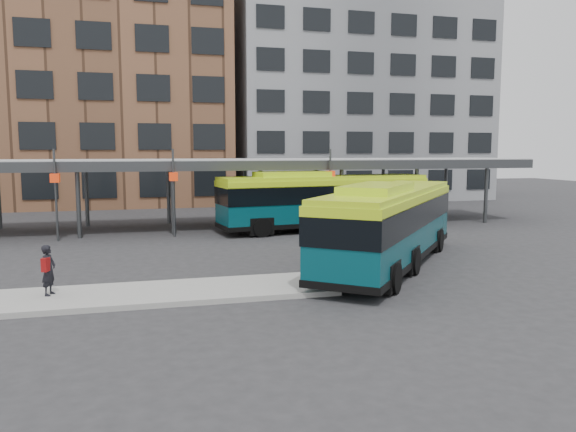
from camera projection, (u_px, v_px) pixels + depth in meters
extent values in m
plane|color=#28282B|center=(267.00, 270.00, 22.29)|extent=(120.00, 120.00, 0.00)
cube|color=gray|center=(120.00, 296.00, 18.00)|extent=(14.00, 3.00, 0.18)
cube|color=#999B9E|center=(220.00, 162.00, 34.30)|extent=(40.00, 6.00, 0.35)
cube|color=#383A3D|center=(227.00, 166.00, 31.44)|extent=(40.00, 0.15, 0.55)
cylinder|color=#383A3D|center=(78.00, 203.00, 30.11)|extent=(0.24, 0.24, 3.80)
cylinder|color=#383A3D|center=(87.00, 196.00, 34.91)|extent=(0.24, 0.24, 3.80)
cylinder|color=#383A3D|center=(173.00, 201.00, 31.38)|extent=(0.24, 0.24, 3.80)
cylinder|color=#383A3D|center=(169.00, 194.00, 36.18)|extent=(0.24, 0.24, 3.80)
cylinder|color=#383A3D|center=(260.00, 199.00, 32.65)|extent=(0.24, 0.24, 3.80)
cylinder|color=#383A3D|center=(245.00, 193.00, 37.45)|extent=(0.24, 0.24, 3.80)
cylinder|color=#383A3D|center=(341.00, 197.00, 33.93)|extent=(0.24, 0.24, 3.80)
cylinder|color=#383A3D|center=(316.00, 191.00, 38.73)|extent=(0.24, 0.24, 3.80)
cylinder|color=#383A3D|center=(416.00, 195.00, 35.20)|extent=(0.24, 0.24, 3.80)
cylinder|color=#383A3D|center=(383.00, 190.00, 40.00)|extent=(0.24, 0.24, 3.80)
cylinder|color=#383A3D|center=(486.00, 194.00, 36.47)|extent=(0.24, 0.24, 3.80)
cylinder|color=#383A3D|center=(446.00, 189.00, 41.27)|extent=(0.24, 0.24, 3.80)
cylinder|color=#383A3D|center=(56.00, 195.00, 29.03)|extent=(0.12, 0.12, 4.80)
cube|color=red|center=(55.00, 178.00, 28.92)|extent=(0.45, 0.45, 0.45)
cylinder|color=#383A3D|center=(174.00, 193.00, 30.55)|extent=(0.12, 0.12, 4.80)
cube|color=red|center=(173.00, 177.00, 30.45)|extent=(0.45, 0.45, 0.45)
cylinder|color=#383A3D|center=(330.00, 190.00, 32.84)|extent=(0.12, 0.12, 4.80)
cube|color=red|center=(330.00, 175.00, 32.74)|extent=(0.45, 0.45, 0.45)
cube|color=brown|center=(75.00, 78.00, 49.17)|extent=(26.00, 14.00, 22.00)
cube|color=slate|center=(352.00, 97.00, 55.90)|extent=(24.00, 14.00, 20.00)
cube|color=#06404A|center=(390.00, 226.00, 22.92)|extent=(9.98, 11.34, 2.61)
cube|color=black|center=(391.00, 213.00, 22.86)|extent=(10.06, 11.42, 0.99)
cube|color=#B6DB16|center=(391.00, 191.00, 22.75)|extent=(9.89, 11.27, 0.21)
cube|color=#B6DB16|center=(377.00, 189.00, 20.84)|extent=(4.10, 4.42, 0.37)
cube|color=black|center=(390.00, 254.00, 23.06)|extent=(10.06, 11.43, 0.25)
cylinder|color=black|center=(439.00, 240.00, 26.30)|extent=(0.91, 1.01, 1.04)
cylinder|color=black|center=(386.00, 237.00, 27.35)|extent=(0.91, 1.01, 1.04)
cylinder|color=black|center=(414.00, 261.00, 21.39)|extent=(0.91, 1.01, 1.04)
cylinder|color=black|center=(350.00, 256.00, 22.45)|extent=(0.91, 1.01, 1.04)
cylinder|color=black|center=(394.00, 278.00, 18.56)|extent=(0.91, 1.01, 1.04)
cylinder|color=black|center=(322.00, 271.00, 19.62)|extent=(0.91, 1.01, 1.04)
cube|color=#06404A|center=(325.00, 202.00, 33.31)|extent=(12.90, 4.34, 2.64)
cube|color=black|center=(325.00, 193.00, 33.25)|extent=(12.96, 4.41, 1.00)
cube|color=#B6DB16|center=(325.00, 178.00, 33.15)|extent=(12.89, 4.24, 0.21)
cube|color=#B6DB16|center=(292.00, 175.00, 32.31)|extent=(4.44, 2.46, 0.37)
cube|color=black|center=(324.00, 221.00, 33.45)|extent=(12.97, 4.41, 0.25)
cylinder|color=black|center=(396.00, 220.00, 33.89)|extent=(1.09, 0.46, 1.06)
cylinder|color=black|center=(374.00, 215.00, 36.25)|extent=(1.09, 0.46, 1.06)
cylinder|color=black|center=(314.00, 225.00, 31.79)|extent=(1.09, 0.46, 1.06)
cylinder|color=black|center=(296.00, 220.00, 34.15)|extent=(1.09, 0.46, 1.06)
cylinder|color=black|center=(262.00, 228.00, 30.57)|extent=(1.09, 0.46, 1.06)
cylinder|color=black|center=(247.00, 222.00, 32.93)|extent=(1.09, 0.46, 1.06)
imported|color=black|center=(49.00, 270.00, 17.66)|extent=(0.54, 0.67, 1.60)
cube|color=maroon|center=(46.00, 265.00, 17.46)|extent=(0.25, 0.34, 0.43)
imported|color=slate|center=(393.00, 217.00, 36.50)|extent=(1.71, 0.98, 0.85)
imported|color=slate|center=(404.00, 216.00, 36.35)|extent=(1.62, 0.59, 0.95)
imported|color=slate|center=(405.00, 215.00, 37.24)|extent=(1.75, 0.71, 0.90)
imported|color=slate|center=(415.00, 215.00, 36.63)|extent=(1.77, 0.59, 1.05)
imported|color=slate|center=(426.00, 214.00, 37.41)|extent=(1.88, 0.95, 0.94)
imported|color=slate|center=(435.00, 214.00, 37.14)|extent=(1.78, 0.52, 1.06)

